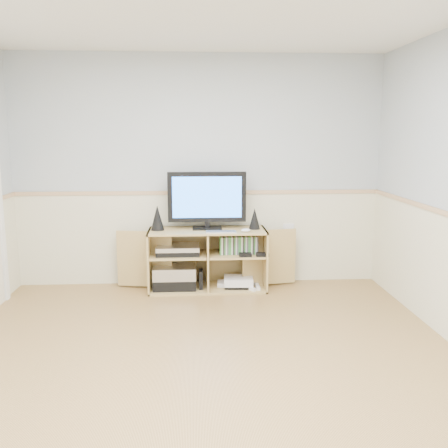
{
  "coord_description": "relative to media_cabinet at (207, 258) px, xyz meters",
  "views": [
    {
      "loc": [
        -0.06,
        -3.21,
        1.66
      ],
      "look_at": [
        0.21,
        1.2,
        0.85
      ],
      "focal_mm": 40.0,
      "sensor_mm": 36.0,
      "label": 1
    }
  ],
  "objects": [
    {
      "name": "room",
      "position": [
        -0.14,
        -1.92,
        0.88
      ],
      "size": [
        4.04,
        4.54,
        2.54
      ],
      "color": "tan",
      "rests_on": "ground"
    },
    {
      "name": "media_cabinet",
      "position": [
        0.0,
        0.0,
        0.0
      ],
      "size": [
        1.95,
        0.47,
        0.65
      ],
      "color": "tan",
      "rests_on": "floor"
    },
    {
      "name": "monitor",
      "position": [
        0.0,
        -0.01,
        0.65
      ],
      "size": [
        0.83,
        0.18,
        0.61
      ],
      "color": "black",
      "rests_on": "media_cabinet"
    },
    {
      "name": "speaker_left",
      "position": [
        -0.53,
        -0.04,
        0.45
      ],
      "size": [
        0.14,
        0.14,
        0.26
      ],
      "primitive_type": "cone",
      "color": "black",
      "rests_on": "media_cabinet"
    },
    {
      "name": "speaker_right",
      "position": [
        0.51,
        -0.04,
        0.43
      ],
      "size": [
        0.12,
        0.12,
        0.22
      ],
      "primitive_type": "cone",
      "color": "black",
      "rests_on": "media_cabinet"
    },
    {
      "name": "keyboard",
      "position": [
        0.14,
        -0.2,
        0.32
      ],
      "size": [
        0.32,
        0.13,
        0.01
      ],
      "primitive_type": "cube",
      "rotation": [
        0.0,
        0.0,
        -0.01
      ],
      "color": "silver",
      "rests_on": "media_cabinet"
    },
    {
      "name": "mouse",
      "position": [
        0.4,
        -0.2,
        0.34
      ],
      "size": [
        0.1,
        0.08,
        0.04
      ],
      "primitive_type": "ellipsoid",
      "rotation": [
        0.0,
        0.0,
        0.13
      ],
      "color": "white",
      "rests_on": "media_cabinet"
    },
    {
      "name": "av_components",
      "position": [
        -0.34,
        -0.06,
        -0.11
      ],
      "size": [
        0.53,
        0.34,
        0.47
      ],
      "color": "black",
      "rests_on": "media_cabinet"
    },
    {
      "name": "game_consoles",
      "position": [
        0.32,
        -0.07,
        -0.26
      ],
      "size": [
        0.45,
        0.3,
        0.11
      ],
      "color": "white",
      "rests_on": "media_cabinet"
    },
    {
      "name": "game_cases",
      "position": [
        0.33,
        -0.08,
        0.15
      ],
      "size": [
        0.4,
        0.14,
        0.19
      ],
      "primitive_type": "cube",
      "color": "#3F8C3F",
      "rests_on": "media_cabinet"
    },
    {
      "name": "wall_outlet",
      "position": [
        0.92,
        0.19,
        0.27
      ],
      "size": [
        0.12,
        0.03,
        0.12
      ],
      "primitive_type": "cube",
      "color": "white",
      "rests_on": "wall_back"
    }
  ]
}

